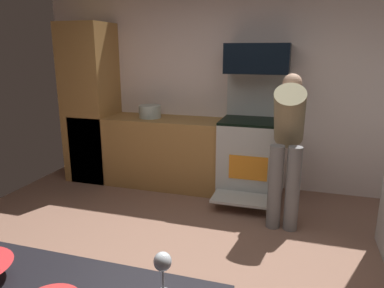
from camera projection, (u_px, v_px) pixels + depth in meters
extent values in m
cube|color=#896250|center=(174.00, 285.00, 2.76)|extent=(5.20, 4.80, 0.02)
cube|color=silver|center=(234.00, 86.00, 4.59)|extent=(5.20, 0.12, 2.60)
cube|color=#A5773E|center=(160.00, 152.00, 4.73)|extent=(2.40, 0.60, 0.90)
cube|color=#A5773E|center=(91.00, 103.00, 4.86)|extent=(0.60, 0.60, 2.10)
cube|color=beige|center=(252.00, 159.00, 4.37)|extent=(0.76, 0.64, 0.92)
cube|color=black|center=(254.00, 121.00, 4.25)|extent=(0.76, 0.64, 0.03)
cube|color=beige|center=(258.00, 94.00, 4.44)|extent=(0.76, 0.06, 0.54)
cube|color=orange|center=(248.00, 168.00, 4.07)|extent=(0.44, 0.01, 0.28)
cube|color=beige|center=(245.00, 199.00, 3.99)|extent=(0.72, 0.37, 0.03)
cube|color=black|center=(257.00, 59.00, 4.16)|extent=(0.74, 0.38, 0.34)
cylinder|color=slate|center=(275.00, 187.00, 3.55)|extent=(0.14, 0.14, 0.86)
cylinder|color=slate|center=(293.00, 189.00, 3.50)|extent=(0.14, 0.14, 0.86)
cylinder|color=gray|center=(289.00, 117.00, 3.54)|extent=(0.30, 0.63, 0.69)
sphere|color=tan|center=(292.00, 83.00, 3.69)|extent=(0.20, 0.20, 0.20)
cylinder|color=silver|center=(163.00, 282.00, 1.27)|extent=(0.01, 0.01, 0.09)
ellipsoid|color=silver|center=(163.00, 262.00, 1.25)|extent=(0.06, 0.06, 0.07)
cylinder|color=#B3C3B9|center=(150.00, 111.00, 4.63)|extent=(0.29, 0.29, 0.16)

